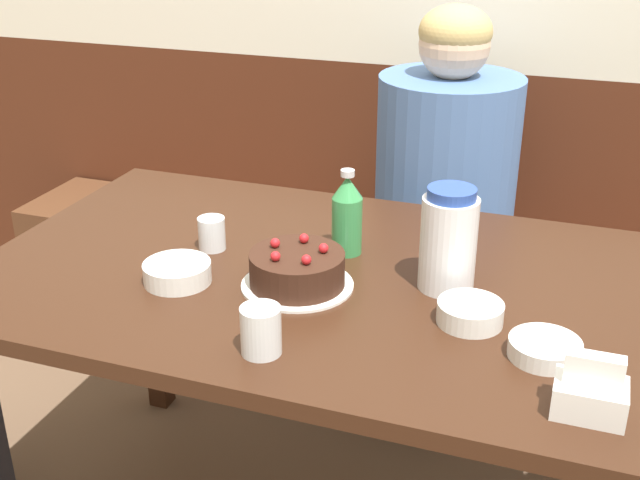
% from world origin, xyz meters
% --- Properties ---
extents(bench_seat, '(2.70, 0.38, 0.47)m').
position_xyz_m(bench_seat, '(0.00, 0.83, 0.23)').
color(bench_seat, '#56331E').
rests_on(bench_seat, ground_plane).
extents(dining_table, '(1.42, 0.90, 0.76)m').
position_xyz_m(dining_table, '(0.00, 0.00, 0.67)').
color(dining_table, '#381E11').
rests_on(dining_table, ground_plane).
extents(birthday_cake, '(0.23, 0.23, 0.09)m').
position_xyz_m(birthday_cake, '(-0.01, -0.08, 0.80)').
color(birthday_cake, white).
rests_on(birthday_cake, dining_table).
extents(water_pitcher, '(0.11, 0.11, 0.21)m').
position_xyz_m(water_pitcher, '(0.28, 0.02, 0.87)').
color(water_pitcher, white).
rests_on(water_pitcher, dining_table).
extents(soju_bottle, '(0.07, 0.07, 0.19)m').
position_xyz_m(soju_bottle, '(0.04, 0.11, 0.85)').
color(soju_bottle, '#388E4C').
rests_on(soju_bottle, dining_table).
extents(napkin_holder, '(0.11, 0.08, 0.11)m').
position_xyz_m(napkin_holder, '(0.57, -0.32, 0.80)').
color(napkin_holder, white).
rests_on(napkin_holder, dining_table).
extents(bowl_soup_white, '(0.12, 0.12, 0.04)m').
position_xyz_m(bowl_soup_white, '(0.35, -0.11, 0.78)').
color(bowl_soup_white, white).
rests_on(bowl_soup_white, dining_table).
extents(bowl_rice_small, '(0.14, 0.14, 0.04)m').
position_xyz_m(bowl_rice_small, '(-0.25, -0.14, 0.78)').
color(bowl_rice_small, white).
rests_on(bowl_rice_small, dining_table).
extents(bowl_side_dish, '(0.13, 0.13, 0.03)m').
position_xyz_m(bowl_side_dish, '(0.49, -0.18, 0.78)').
color(bowl_side_dish, white).
rests_on(bowl_side_dish, dining_table).
extents(glass_water_tall, '(0.06, 0.06, 0.07)m').
position_xyz_m(glass_water_tall, '(-0.25, 0.03, 0.80)').
color(glass_water_tall, silver).
rests_on(glass_water_tall, dining_table).
extents(glass_tumbler_short, '(0.07, 0.07, 0.09)m').
position_xyz_m(glass_tumbler_short, '(0.02, -0.33, 0.81)').
color(glass_tumbler_short, silver).
rests_on(glass_tumbler_short, dining_table).
extents(person_grey_tee, '(0.40, 0.40, 1.23)m').
position_xyz_m(person_grey_tee, '(0.14, 0.71, 0.62)').
color(person_grey_tee, '#33333D').
rests_on(person_grey_tee, ground_plane).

